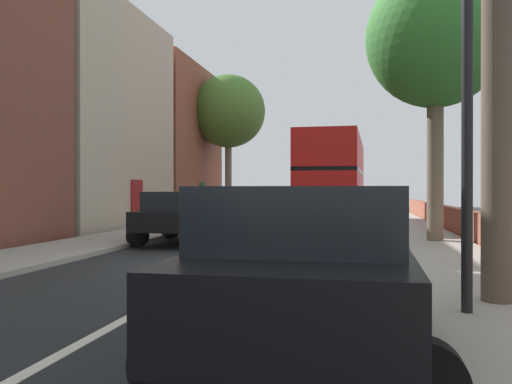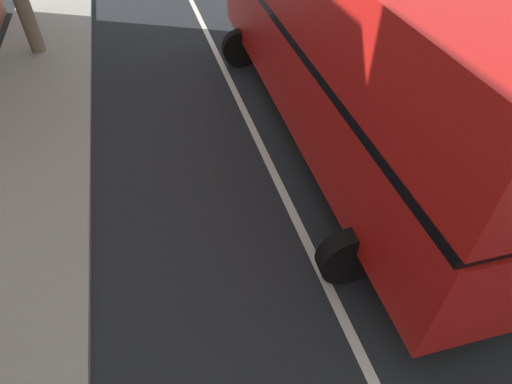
{
  "view_description": "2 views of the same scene",
  "coord_description": "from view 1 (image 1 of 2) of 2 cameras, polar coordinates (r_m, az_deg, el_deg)",
  "views": [
    {
      "loc": [
        3.0,
        -11.75,
        1.67
      ],
      "look_at": [
        -0.77,
        7.14,
        1.59
      ],
      "focal_mm": 37.39,
      "sensor_mm": 36.0,
      "label": 1
    },
    {
      "loc": [
        -2.13,
        6.68,
        5.66
      ],
      "look_at": [
        -0.85,
        11.22,
        1.22
      ],
      "focal_mm": 29.74,
      "sensor_mm": 36.0,
      "label": 2
    }
  ],
  "objects": [
    {
      "name": "parked_car_black_right_0",
      "position": [
        5.18,
        5.71,
        -7.64
      ],
      "size": [
        2.55,
        4.21,
        1.7
      ],
      "color": "black",
      "rests_on": "ground"
    },
    {
      "name": "lamppost_right",
      "position": [
        7.55,
        21.67,
        16.64
      ],
      "size": [
        0.32,
        0.32,
        6.31
      ],
      "color": "black",
      "rests_on": "sidewalk_right"
    },
    {
      "name": "ground_plane",
      "position": [
        12.24,
        -3.03,
        -7.61
      ],
      "size": [
        84.0,
        84.0,
        0.0
      ],
      "primitive_type": "plane",
      "color": "black"
    },
    {
      "name": "double_decker_bus",
      "position": [
        25.72,
        8.38,
        1.76
      ],
      "size": [
        3.75,
        11.11,
        4.06
      ],
      "color": "red",
      "rests_on": "ground"
    },
    {
      "name": "street_tree_right_1",
      "position": [
        17.87,
        18.63,
        15.26
      ],
      "size": [
        4.23,
        4.23,
        8.41
      ],
      "color": "brown",
      "rests_on": "sidewalk_right"
    },
    {
      "name": "street_tree_left_2",
      "position": [
        33.1,
        -2.98,
        8.57
      ],
      "size": [
        4.53,
        4.53,
        8.61
      ],
      "color": "#7A6B56",
      "rests_on": "sidewalk_left"
    },
    {
      "name": "parked_car_black_left_2",
      "position": [
        16.77,
        -7.88,
        -2.32
      ],
      "size": [
        2.51,
        4.48,
        1.61
      ],
      "color": "black",
      "rests_on": "ground"
    },
    {
      "name": "road_centre_line",
      "position": [
        12.24,
        -3.03,
        -7.59
      ],
      "size": [
        0.16,
        54.0,
        0.01
      ],
      "primitive_type": "cube",
      "color": "silver",
      "rests_on": "ground"
    },
    {
      "name": "sidewalk_left",
      "position": [
        14.25,
        -22.61,
        -6.27
      ],
      "size": [
        2.6,
        60.0,
        0.12
      ],
      "primitive_type": "cube",
      "color": "#9E998E",
      "rests_on": "ground"
    },
    {
      "name": "sidewalk_right",
      "position": [
        12.01,
        20.46,
        -7.48
      ],
      "size": [
        2.6,
        60.0,
        0.12
      ],
      "primitive_type": "cube",
      "color": "#9E998E",
      "rests_on": "ground"
    }
  ]
}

